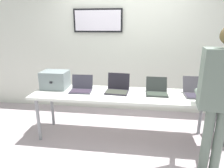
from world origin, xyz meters
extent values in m
cube|color=#A89A9F|center=(0.00, 0.00, -0.02)|extent=(8.00, 8.00, 0.04)
cube|color=silver|center=(0.00, 1.13, 1.30)|extent=(8.00, 0.06, 2.60)
cube|color=black|center=(-0.57, 1.08, 1.81)|extent=(0.94, 0.05, 0.43)
cube|color=white|center=(-0.57, 1.06, 1.81)|extent=(0.88, 0.02, 0.37)
cube|color=silver|center=(0.00, 0.00, 0.71)|extent=(2.71, 0.70, 0.04)
cylinder|color=gray|center=(-1.25, -0.25, 0.35)|extent=(0.05, 0.05, 0.69)
cylinder|color=gray|center=(1.25, -0.25, 0.35)|extent=(0.05, 0.05, 0.69)
cylinder|color=gray|center=(-1.25, 0.25, 0.35)|extent=(0.05, 0.05, 0.69)
cylinder|color=gray|center=(1.25, 0.25, 0.35)|extent=(0.05, 0.05, 0.69)
cube|color=slate|center=(-1.10, 0.13, 0.88)|extent=(0.41, 0.32, 0.28)
cube|color=black|center=(-1.10, -0.04, 0.88)|extent=(0.04, 0.01, 0.03)
cube|color=#363541|center=(-0.64, -0.01, 0.74)|extent=(0.34, 0.24, 0.02)
cube|color=#302635|center=(-0.64, -0.02, 0.76)|extent=(0.31, 0.19, 0.00)
cube|color=#363541|center=(-0.64, 0.13, 0.86)|extent=(0.33, 0.08, 0.22)
cube|color=black|center=(-0.65, 0.13, 0.86)|extent=(0.30, 0.07, 0.19)
cube|color=#24212A|center=(-0.08, 0.03, 0.74)|extent=(0.36, 0.29, 0.02)
cube|color=#32352D|center=(-0.08, 0.01, 0.76)|extent=(0.33, 0.23, 0.00)
cube|color=#24212A|center=(-0.07, 0.18, 0.88)|extent=(0.35, 0.08, 0.25)
cube|color=navy|center=(-0.07, 0.18, 0.88)|extent=(0.32, 0.07, 0.22)
cube|color=#222624|center=(0.52, 0.01, 0.74)|extent=(0.32, 0.23, 0.02)
cube|color=#2C352D|center=(0.52, 0.00, 0.76)|extent=(0.29, 0.18, 0.00)
cube|color=#222624|center=(0.52, 0.18, 0.85)|extent=(0.32, 0.11, 0.20)
cube|color=silver|center=(0.52, 0.18, 0.85)|extent=(0.29, 0.09, 0.18)
cube|color=#3C393F|center=(1.09, 0.01, 0.74)|extent=(0.35, 0.26, 0.02)
cube|color=#2A2632|center=(1.09, 0.00, 0.76)|extent=(0.32, 0.21, 0.00)
cube|color=#3C393F|center=(1.09, 0.19, 0.86)|extent=(0.35, 0.13, 0.23)
cube|color=#383F7F|center=(1.09, 0.20, 0.86)|extent=(0.32, 0.11, 0.20)
cylinder|color=slate|center=(1.07, -0.62, 0.42)|extent=(0.12, 0.12, 0.84)
cylinder|color=slate|center=(1.19, -0.64, 0.42)|extent=(0.12, 0.12, 0.84)
cube|color=slate|center=(1.13, -0.63, 1.17)|extent=(0.47, 0.32, 0.66)
cylinder|color=slate|center=(1.00, -0.32, 0.89)|extent=(0.11, 0.33, 0.07)
cube|color=white|center=(1.34, -0.17, 0.73)|extent=(0.26, 0.33, 0.00)
cylinder|color=#333338|center=(1.52, 0.33, 0.37)|extent=(0.02, 0.02, 0.73)
camera|label=1|loc=(0.22, -2.78, 1.72)|focal=31.40mm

